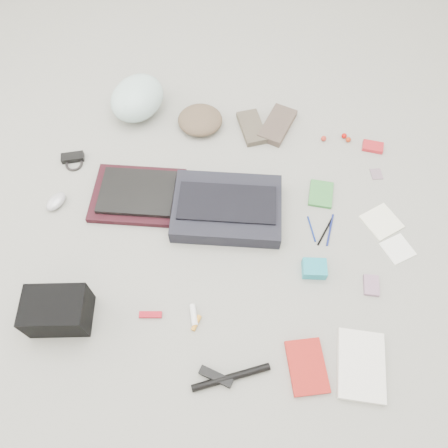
# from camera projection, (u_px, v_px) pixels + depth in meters

# --- Properties ---
(ground_plane) EXTENTS (4.00, 4.00, 0.00)m
(ground_plane) POSITION_uv_depth(u_px,v_px,m) (224.00, 230.00, 1.81)
(ground_plane) COLOR gray
(messenger_bag) EXTENTS (0.47, 0.36, 0.07)m
(messenger_bag) POSITION_uv_depth(u_px,v_px,m) (227.00, 208.00, 1.82)
(messenger_bag) COLOR black
(messenger_bag) RESTS_ON ground_plane
(bag_flap) EXTENTS (0.41, 0.22, 0.01)m
(bag_flap) POSITION_uv_depth(u_px,v_px,m) (227.00, 203.00, 1.78)
(bag_flap) COLOR black
(bag_flap) RESTS_ON messenger_bag
(laptop_sleeve) EXTENTS (0.41, 0.32, 0.03)m
(laptop_sleeve) POSITION_uv_depth(u_px,v_px,m) (138.00, 195.00, 1.88)
(laptop_sleeve) COLOR black
(laptop_sleeve) RESTS_ON ground_plane
(laptop) EXTENTS (0.33, 0.26, 0.02)m
(laptop) POSITION_uv_depth(u_px,v_px,m) (137.00, 192.00, 1.86)
(laptop) COLOR black
(laptop) RESTS_ON laptop_sleeve
(bike_helmet) EXTENTS (0.31, 0.35, 0.17)m
(bike_helmet) POSITION_uv_depth(u_px,v_px,m) (137.00, 98.00, 2.07)
(bike_helmet) COLOR silver
(bike_helmet) RESTS_ON ground_plane
(beanie) EXTENTS (0.22, 0.21, 0.07)m
(beanie) POSITION_uv_depth(u_px,v_px,m) (200.00, 120.00, 2.06)
(beanie) COLOR brown
(beanie) RESTS_ON ground_plane
(mitten_left) EXTENTS (0.17, 0.22, 0.03)m
(mitten_left) POSITION_uv_depth(u_px,v_px,m) (252.00, 128.00, 2.07)
(mitten_left) COLOR brown
(mitten_left) RESTS_ON ground_plane
(mitten_right) EXTENTS (0.17, 0.25, 0.03)m
(mitten_right) POSITION_uv_depth(u_px,v_px,m) (277.00, 125.00, 2.07)
(mitten_right) COLOR brown
(mitten_right) RESTS_ON ground_plane
(power_brick) EXTENTS (0.11, 0.08, 0.03)m
(power_brick) POSITION_uv_depth(u_px,v_px,m) (73.00, 157.00, 1.98)
(power_brick) COLOR black
(power_brick) RESTS_ON ground_plane
(cable_coil) EXTENTS (0.10, 0.10, 0.01)m
(cable_coil) POSITION_uv_depth(u_px,v_px,m) (74.00, 164.00, 1.97)
(cable_coil) COLOR black
(cable_coil) RESTS_ON ground_plane
(mouse) EXTENTS (0.09, 0.12, 0.04)m
(mouse) POSITION_uv_depth(u_px,v_px,m) (56.00, 201.00, 1.86)
(mouse) COLOR #B0B0B8
(mouse) RESTS_ON ground_plane
(camera_bag) EXTENTS (0.24, 0.19, 0.14)m
(camera_bag) POSITION_uv_depth(u_px,v_px,m) (57.00, 311.00, 1.56)
(camera_bag) COLOR black
(camera_bag) RESTS_ON ground_plane
(multitool) EXTENTS (0.09, 0.04, 0.01)m
(multitool) POSITION_uv_depth(u_px,v_px,m) (151.00, 315.00, 1.62)
(multitool) COLOR #A30C1A
(multitool) RESTS_ON ground_plane
(toiletry_tube_white) EXTENTS (0.05, 0.08, 0.02)m
(toiletry_tube_white) POSITION_uv_depth(u_px,v_px,m) (194.00, 315.00, 1.61)
(toiletry_tube_white) COLOR white
(toiletry_tube_white) RESTS_ON ground_plane
(toiletry_tube_orange) EXTENTS (0.03, 0.06, 0.02)m
(toiletry_tube_orange) POSITION_uv_depth(u_px,v_px,m) (196.00, 323.00, 1.60)
(toiletry_tube_orange) COLOR orange
(toiletry_tube_orange) RESTS_ON ground_plane
(u_lock) EXTENTS (0.12, 0.06, 0.02)m
(u_lock) POSITION_uv_depth(u_px,v_px,m) (216.00, 377.00, 1.50)
(u_lock) COLOR black
(u_lock) RESTS_ON ground_plane
(bike_pump) EXTENTS (0.26, 0.14, 0.03)m
(bike_pump) POSITION_uv_depth(u_px,v_px,m) (231.00, 377.00, 1.50)
(bike_pump) COLOR black
(bike_pump) RESTS_ON ground_plane
(book_red) EXTENTS (0.17, 0.22, 0.02)m
(book_red) POSITION_uv_depth(u_px,v_px,m) (307.00, 367.00, 1.52)
(book_red) COLOR red
(book_red) RESTS_ON ground_plane
(book_white) EXTENTS (0.17, 0.24, 0.03)m
(book_white) POSITION_uv_depth(u_px,v_px,m) (361.00, 365.00, 1.52)
(book_white) COLOR white
(book_white) RESTS_ON ground_plane
(notepad) EXTENTS (0.10, 0.14, 0.02)m
(notepad) POSITION_uv_depth(u_px,v_px,m) (321.00, 194.00, 1.89)
(notepad) COLOR #357F38
(notepad) RESTS_ON ground_plane
(pen_blue) EXTENTS (0.05, 0.12, 0.01)m
(pen_blue) POSITION_uv_depth(u_px,v_px,m) (312.00, 229.00, 1.81)
(pen_blue) COLOR navy
(pen_blue) RESTS_ON ground_plane
(pen_black) EXTENTS (0.06, 0.14, 0.01)m
(pen_black) POSITION_uv_depth(u_px,v_px,m) (325.00, 232.00, 1.80)
(pen_black) COLOR black
(pen_black) RESTS_ON ground_plane
(pen_navy) EXTENTS (0.03, 0.15, 0.01)m
(pen_navy) POSITION_uv_depth(u_px,v_px,m) (330.00, 230.00, 1.80)
(pen_navy) COLOR navy
(pen_navy) RESTS_ON ground_plane
(accordion_wallet) EXTENTS (0.10, 0.08, 0.05)m
(accordion_wallet) POSITION_uv_depth(u_px,v_px,m) (314.00, 269.00, 1.70)
(accordion_wallet) COLOR teal
(accordion_wallet) RESTS_ON ground_plane
(card_deck) EXTENTS (0.06, 0.08, 0.02)m
(card_deck) POSITION_uv_depth(u_px,v_px,m) (371.00, 285.00, 1.68)
(card_deck) COLOR #A17694
(card_deck) RESTS_ON ground_plane
(napkin_top) EXTENTS (0.19, 0.19, 0.01)m
(napkin_top) POSITION_uv_depth(u_px,v_px,m) (382.00, 222.00, 1.82)
(napkin_top) COLOR white
(napkin_top) RESTS_ON ground_plane
(napkin_bottom) EXTENTS (0.15, 0.15, 0.01)m
(napkin_bottom) POSITION_uv_depth(u_px,v_px,m) (398.00, 249.00, 1.76)
(napkin_bottom) COLOR white
(napkin_bottom) RESTS_ON ground_plane
(lollipop_a) EXTENTS (0.03, 0.03, 0.03)m
(lollipop_a) POSITION_uv_depth(u_px,v_px,m) (324.00, 138.00, 2.04)
(lollipop_a) COLOR #A92B1F
(lollipop_a) RESTS_ON ground_plane
(lollipop_b) EXTENTS (0.03, 0.03, 0.02)m
(lollipop_b) POSITION_uv_depth(u_px,v_px,m) (344.00, 136.00, 2.05)
(lollipop_b) COLOR #B50A06
(lollipop_b) RESTS_ON ground_plane
(lollipop_c) EXTENTS (0.03, 0.03, 0.03)m
(lollipop_c) POSITION_uv_depth(u_px,v_px,m) (348.00, 140.00, 2.03)
(lollipop_c) COLOR #AD2E11
(lollipop_c) RESTS_ON ground_plane
(altoids_tin) EXTENTS (0.10, 0.07, 0.02)m
(altoids_tin) POSITION_uv_depth(u_px,v_px,m) (373.00, 147.00, 2.02)
(altoids_tin) COLOR red
(altoids_tin) RESTS_ON ground_plane
(stamp_sheet) EXTENTS (0.06, 0.07, 0.00)m
(stamp_sheet) POSITION_uv_depth(u_px,v_px,m) (376.00, 174.00, 1.95)
(stamp_sheet) COLOR gray
(stamp_sheet) RESTS_ON ground_plane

